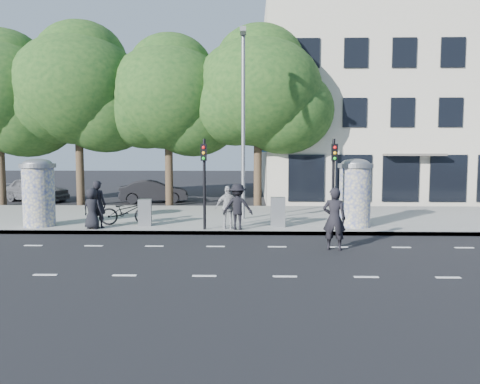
{
  "coord_description": "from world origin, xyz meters",
  "views": [
    {
      "loc": [
        1.18,
        -13.56,
        3.1
      ],
      "look_at": [
        0.74,
        3.5,
        1.6
      ],
      "focal_mm": 35.0,
      "sensor_mm": 36.0,
      "label": 1
    }
  ],
  "objects_px": {
    "ped_e": "(228,207)",
    "ped_a": "(92,208)",
    "ad_column_right": "(355,191)",
    "man_road": "(334,219)",
    "street_lamp": "(243,111)",
    "bicycle": "(126,211)",
    "ped_d": "(238,207)",
    "car_left": "(35,189)",
    "ped_b": "(98,204)",
    "cabinet_right": "(278,212)",
    "cabinet_left": "(145,213)",
    "traffic_pole_near": "(204,174)",
    "ad_column_left": "(39,191)",
    "traffic_pole_far": "(334,175)",
    "car_mid": "(153,191)"
  },
  "relations": [
    {
      "from": "car_mid",
      "to": "cabinet_right",
      "type": "bearing_deg",
      "value": -157.08
    },
    {
      "from": "traffic_pole_far",
      "to": "street_lamp",
      "type": "relative_size",
      "value": 0.42
    },
    {
      "from": "bicycle",
      "to": "car_left",
      "type": "xyz_separation_m",
      "value": [
        -8.26,
        9.81,
        0.07
      ]
    },
    {
      "from": "ped_a",
      "to": "cabinet_right",
      "type": "relative_size",
      "value": 1.35
    },
    {
      "from": "ped_e",
      "to": "bicycle",
      "type": "xyz_separation_m",
      "value": [
        -4.15,
        0.91,
        -0.29
      ]
    },
    {
      "from": "ad_column_left",
      "to": "ad_column_right",
      "type": "height_order",
      "value": "same"
    },
    {
      "from": "ped_d",
      "to": "cabinet_right",
      "type": "bearing_deg",
      "value": -153.09
    },
    {
      "from": "car_left",
      "to": "street_lamp",
      "type": "bearing_deg",
      "value": -97.73
    },
    {
      "from": "traffic_pole_near",
      "to": "ped_b",
      "type": "distance_m",
      "value": 4.31
    },
    {
      "from": "traffic_pole_far",
      "to": "ped_b",
      "type": "relative_size",
      "value": 1.87
    },
    {
      "from": "ad_column_right",
      "to": "ped_e",
      "type": "xyz_separation_m",
      "value": [
        -4.92,
        -0.68,
        -0.57
      ]
    },
    {
      "from": "man_road",
      "to": "ped_a",
      "type": "bearing_deg",
      "value": -4.74
    },
    {
      "from": "ped_b",
      "to": "man_road",
      "type": "xyz_separation_m",
      "value": [
        8.5,
        -3.14,
        -0.08
      ]
    },
    {
      "from": "ped_d",
      "to": "cabinet_left",
      "type": "xyz_separation_m",
      "value": [
        -3.69,
        0.78,
        -0.34
      ]
    },
    {
      "from": "cabinet_right",
      "to": "car_left",
      "type": "relative_size",
      "value": 0.26
    },
    {
      "from": "ped_b",
      "to": "cabinet_left",
      "type": "bearing_deg",
      "value": -146.2
    },
    {
      "from": "ped_b",
      "to": "bicycle",
      "type": "distance_m",
      "value": 1.23
    },
    {
      "from": "traffic_pole_far",
      "to": "bicycle",
      "type": "height_order",
      "value": "traffic_pole_far"
    },
    {
      "from": "ped_a",
      "to": "car_mid",
      "type": "distance_m",
      "value": 10.52
    },
    {
      "from": "ped_d",
      "to": "ped_e",
      "type": "distance_m",
      "value": 0.4
    },
    {
      "from": "man_road",
      "to": "bicycle",
      "type": "distance_m",
      "value": 8.58
    },
    {
      "from": "ad_column_right",
      "to": "cabinet_right",
      "type": "relative_size",
      "value": 2.29
    },
    {
      "from": "cabinet_left",
      "to": "ped_e",
      "type": "bearing_deg",
      "value": -16.54
    },
    {
      "from": "traffic_pole_far",
      "to": "cabinet_right",
      "type": "relative_size",
      "value": 2.94
    },
    {
      "from": "bicycle",
      "to": "car_mid",
      "type": "xyz_separation_m",
      "value": [
        -0.89,
        9.44,
        -0.01
      ]
    },
    {
      "from": "ped_a",
      "to": "man_road",
      "type": "height_order",
      "value": "man_road"
    },
    {
      "from": "traffic_pole_far",
      "to": "ad_column_left",
      "type": "bearing_deg",
      "value": 176.45
    },
    {
      "from": "cabinet_left",
      "to": "traffic_pole_near",
      "type": "bearing_deg",
      "value": -25.02
    },
    {
      "from": "ped_e",
      "to": "ped_a",
      "type": "bearing_deg",
      "value": -0.36
    },
    {
      "from": "ped_d",
      "to": "car_left",
      "type": "bearing_deg",
      "value": -37.4
    },
    {
      "from": "ped_e",
      "to": "ped_b",
      "type": "bearing_deg",
      "value": -3.62
    },
    {
      "from": "ad_column_right",
      "to": "traffic_pole_near",
      "type": "relative_size",
      "value": 0.78
    },
    {
      "from": "street_lamp",
      "to": "ped_a",
      "type": "relative_size",
      "value": 5.13
    },
    {
      "from": "man_road",
      "to": "bicycle",
      "type": "bearing_deg",
      "value": -13.66
    },
    {
      "from": "ped_b",
      "to": "cabinet_left",
      "type": "relative_size",
      "value": 1.73
    },
    {
      "from": "ped_a",
      "to": "cabinet_right",
      "type": "xyz_separation_m",
      "value": [
        7.05,
        0.68,
        -0.2
      ]
    },
    {
      "from": "ped_b",
      "to": "cabinet_right",
      "type": "height_order",
      "value": "ped_b"
    },
    {
      "from": "ad_column_left",
      "to": "traffic_pole_near",
      "type": "relative_size",
      "value": 0.78
    },
    {
      "from": "ad_column_right",
      "to": "man_road",
      "type": "relative_size",
      "value": 1.34
    },
    {
      "from": "man_road",
      "to": "cabinet_left",
      "type": "bearing_deg",
      "value": -14.51
    },
    {
      "from": "traffic_pole_near",
      "to": "cabinet_left",
      "type": "xyz_separation_m",
      "value": [
        -2.44,
        0.83,
        -1.55
      ]
    },
    {
      "from": "ad_column_left",
      "to": "street_lamp",
      "type": "height_order",
      "value": "street_lamp"
    },
    {
      "from": "ad_column_left",
      "to": "car_left",
      "type": "xyz_separation_m",
      "value": [
        -4.93,
        10.23,
        -0.78
      ]
    },
    {
      "from": "traffic_pole_near",
      "to": "traffic_pole_far",
      "type": "bearing_deg",
      "value": 0.0
    },
    {
      "from": "ad_column_left",
      "to": "car_left",
      "type": "distance_m",
      "value": 11.38
    },
    {
      "from": "ad_column_right",
      "to": "ped_b",
      "type": "bearing_deg",
      "value": -176.78
    },
    {
      "from": "ad_column_right",
      "to": "ped_d",
      "type": "xyz_separation_m",
      "value": [
        -4.55,
        -0.85,
        -0.52
      ]
    },
    {
      "from": "cabinet_left",
      "to": "ped_b",
      "type": "bearing_deg",
      "value": -170.16
    },
    {
      "from": "street_lamp",
      "to": "car_left",
      "type": "distance_m",
      "value": 15.78
    },
    {
      "from": "ad_column_right",
      "to": "man_road",
      "type": "bearing_deg",
      "value": -111.3
    }
  ]
}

